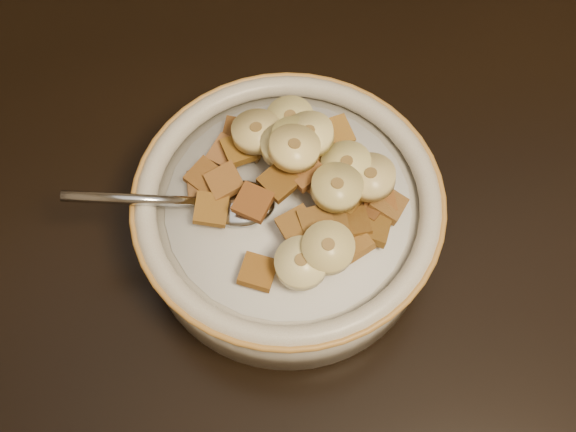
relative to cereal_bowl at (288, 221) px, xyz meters
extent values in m
cylinder|color=silver|center=(0.00, 0.00, 0.00)|extent=(0.19, 0.19, 0.04)
cylinder|color=white|center=(0.00, 0.00, 0.02)|extent=(0.16, 0.16, 0.00)
ellipsoid|color=#A9AFB8|center=(-0.03, 0.00, 0.03)|extent=(0.05, 0.04, 0.01)
cube|color=#976619|center=(0.04, 0.04, 0.03)|extent=(0.02, 0.03, 0.01)
cube|color=brown|center=(0.06, -0.01, 0.03)|extent=(0.02, 0.02, 0.01)
cube|color=brown|center=(0.05, -0.01, 0.03)|extent=(0.03, 0.03, 0.01)
cube|color=brown|center=(0.02, 0.04, 0.03)|extent=(0.02, 0.02, 0.01)
cube|color=olive|center=(0.03, -0.04, 0.03)|extent=(0.03, 0.03, 0.01)
cube|color=brown|center=(0.01, 0.01, 0.05)|extent=(0.03, 0.03, 0.01)
cube|color=brown|center=(0.03, 0.01, 0.04)|extent=(0.03, 0.03, 0.01)
cube|color=brown|center=(0.05, 0.01, 0.03)|extent=(0.02, 0.02, 0.01)
cube|color=brown|center=(0.06, -0.01, 0.03)|extent=(0.03, 0.03, 0.01)
cube|color=brown|center=(0.04, -0.01, 0.03)|extent=(0.03, 0.03, 0.01)
cube|color=brown|center=(0.05, -0.03, 0.03)|extent=(0.03, 0.03, 0.01)
cube|color=brown|center=(-0.05, 0.02, 0.03)|extent=(0.03, 0.03, 0.01)
cube|color=brown|center=(0.04, -0.03, 0.03)|extent=(0.02, 0.02, 0.01)
cube|color=brown|center=(-0.02, 0.06, 0.03)|extent=(0.03, 0.03, 0.01)
cube|color=brown|center=(0.02, 0.01, 0.04)|extent=(0.02, 0.02, 0.01)
cube|color=brown|center=(-0.05, 0.02, 0.03)|extent=(0.02, 0.02, 0.01)
cube|color=olive|center=(0.02, 0.00, 0.04)|extent=(0.03, 0.03, 0.01)
cube|color=brown|center=(-0.02, 0.04, 0.03)|extent=(0.03, 0.03, 0.01)
cube|color=brown|center=(0.03, 0.00, 0.04)|extent=(0.03, 0.03, 0.01)
cube|color=brown|center=(-0.05, 0.00, 0.03)|extent=(0.03, 0.02, 0.01)
cube|color=#8E5B21|center=(-0.03, -0.05, 0.03)|extent=(0.03, 0.03, 0.01)
cube|color=brown|center=(-0.02, 0.04, 0.03)|extent=(0.02, 0.02, 0.01)
cube|color=brown|center=(0.00, -0.02, 0.04)|extent=(0.03, 0.03, 0.01)
cube|color=brown|center=(0.02, -0.03, 0.04)|extent=(0.02, 0.02, 0.01)
cube|color=brown|center=(0.00, 0.00, 0.05)|extent=(0.03, 0.03, 0.01)
cube|color=brown|center=(-0.02, -0.01, 0.04)|extent=(0.03, 0.03, 0.01)
cube|color=brown|center=(-0.03, 0.04, 0.03)|extent=(0.03, 0.03, 0.01)
cube|color=brown|center=(0.01, -0.02, 0.04)|extent=(0.02, 0.02, 0.01)
cube|color=#955729|center=(-0.04, 0.01, 0.04)|extent=(0.03, 0.02, 0.01)
cylinder|color=#EFE7A1|center=(0.00, -0.05, 0.04)|extent=(0.03, 0.03, 0.01)
cylinder|color=#E1C47F|center=(-0.01, 0.04, 0.05)|extent=(0.04, 0.04, 0.01)
cylinder|color=beige|center=(0.05, 0.00, 0.05)|extent=(0.04, 0.04, 0.01)
cylinder|color=#F4DC90|center=(0.00, 0.03, 0.05)|extent=(0.04, 0.04, 0.01)
cylinder|color=#D8C674|center=(0.02, -0.04, 0.05)|extent=(0.04, 0.04, 0.01)
cylinder|color=#FBED9C|center=(0.02, 0.03, 0.05)|extent=(0.04, 0.04, 0.02)
cylinder|color=beige|center=(0.04, 0.01, 0.05)|extent=(0.04, 0.04, 0.02)
cylinder|color=#E2D46F|center=(0.01, 0.03, 0.05)|extent=(0.04, 0.04, 0.01)
cylinder|color=#F7D58A|center=(0.01, 0.02, 0.06)|extent=(0.04, 0.04, 0.01)
cylinder|color=#D9C972|center=(0.01, 0.05, 0.04)|extent=(0.04, 0.03, 0.01)
cylinder|color=#C9BF67|center=(0.03, -0.01, 0.05)|extent=(0.03, 0.03, 0.01)
camera|label=1|loc=(-0.04, -0.21, 0.42)|focal=45.00mm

